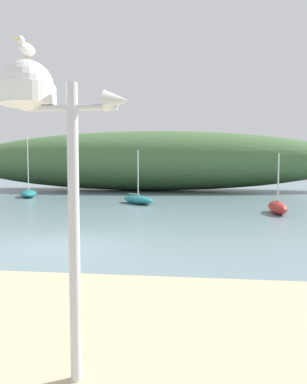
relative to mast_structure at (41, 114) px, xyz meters
name	(u,v)px	position (x,y,z in m)	size (l,w,h in m)	color
ground_plane	(65,245)	(-2.55, 7.23, -3.10)	(120.00, 120.00, 0.00)	gray
distant_hill	(147,161)	(-3.80, 36.19, 0.29)	(45.03, 12.07, 6.77)	#476B3D
mast_structure	(41,114)	(0.00, 0.00, 0.00)	(1.37, 0.58, 3.46)	silver
seagull_on_radar	(26,47)	(-0.14, -0.01, 0.69)	(0.16, 0.31, 0.22)	orange
sailboat_east_reach	(29,193)	(-12.92, 25.45, -2.76)	(2.96, 4.39, 5.34)	teal
sailboat_inner_mooring	(138,199)	(-2.31, 20.75, -2.79)	(3.20, 3.51, 3.84)	teal
sailboat_by_sandbar	(278,207)	(6.31, 16.30, -2.74)	(0.84, 2.88, 3.36)	#B72D28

